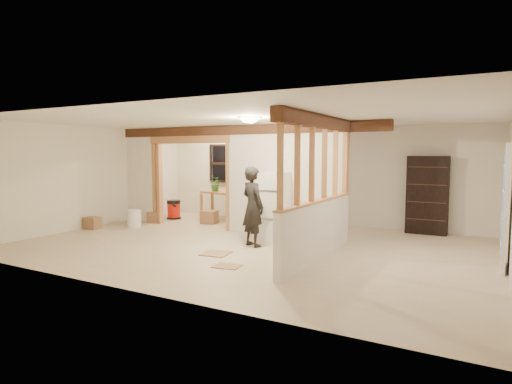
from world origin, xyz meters
The scene contains 29 objects.
floor centered at (0.00, 0.00, -0.01)m, with size 9.00×6.50×0.01m, color beige.
ceiling centered at (0.00, 0.00, 2.50)m, with size 9.00×6.50×0.01m, color white.
wall_back centered at (0.00, 3.25, 1.25)m, with size 9.00×0.01×2.50m, color silver.
wall_front centered at (0.00, -3.25, 1.25)m, with size 9.00×0.01×2.50m, color silver.
wall_left centered at (-4.50, 0.00, 1.25)m, with size 0.01×6.50×2.50m, color silver.
partition_left_stub centered at (-4.05, 1.20, 1.25)m, with size 0.90×0.12×2.50m, color white.
partition_center centered at (0.20, 1.20, 1.25)m, with size 2.80×0.12×2.50m, color white.
doorway_frame centered at (-2.40, 1.20, 1.10)m, with size 2.46×0.14×2.20m, color #B77D4D.
header_beam_back centered at (-1.00, 1.20, 2.38)m, with size 7.00×0.18×0.22m, color #4F2C1B.
header_beam_right centered at (1.60, -0.40, 2.38)m, with size 0.18×3.30×0.22m, color #4F2C1B.
pony_wall centered at (1.60, -0.40, 0.50)m, with size 0.12×3.20×1.00m, color white.
stud_partition centered at (1.60, -0.40, 1.66)m, with size 0.14×3.20×1.32m, color #B77D4D.
window_back centered at (-2.60, 3.17, 1.55)m, with size 1.12×0.10×1.10m, color black.
french_door centered at (4.42, 0.40, 1.00)m, with size 0.12×0.86×2.00m, color white.
ceiling_dome_main centered at (0.30, -0.50, 2.48)m, with size 0.36×0.36×0.16m, color #FFEABF.
ceiling_dome_util centered at (-2.50, 2.30, 2.48)m, with size 0.32×0.32×0.14m, color #FFEABF.
hanging_bulb centered at (-2.00, 1.60, 2.18)m, with size 0.07×0.07×0.07m, color #FFD88C.
refrigerator centered at (0.11, 0.85, 0.72)m, with size 0.60×0.58×1.45m, color white.
woman centered at (0.10, -0.03, 0.79)m, with size 0.58×0.38×1.59m, color black.
work_table centered at (-2.22, 2.46, 0.40)m, with size 1.26×0.63×0.80m, color #B77D4D.
potted_plant centered at (-2.46, 2.42, 1.00)m, with size 0.36×0.31×0.40m, color #32752C.
shop_vac centered at (-3.60, 1.98, 0.27)m, with size 0.41×0.41×0.54m, color #B3160B.
bookshelf centered at (2.94, 3.03, 0.89)m, with size 0.89×0.30×1.78m, color black.
bucket centered at (-3.59, 0.45, 0.22)m, with size 0.34×0.34×0.44m, color white.
box_util_a centered at (-2.27, 1.82, 0.17)m, with size 0.40×0.34×0.34m, color #936647.
box_util_b centered at (-3.60, 1.21, 0.15)m, with size 0.31×0.31×0.29m, color #936647.
box_front centered at (-4.29, -0.24, 0.15)m, with size 0.36×0.29×0.29m, color #936647.
floor_panel_near centered at (-0.16, -0.95, 0.01)m, with size 0.48×0.48×0.02m, color tan.
floor_panel_far centered at (0.49, -1.59, 0.01)m, with size 0.43×0.35×0.01m, color tan.
Camera 1 is at (4.23, -7.33, 1.84)m, focal length 30.00 mm.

